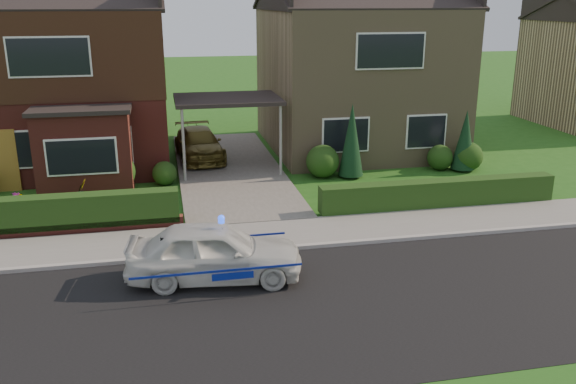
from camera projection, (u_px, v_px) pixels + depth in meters
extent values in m
plane|color=#205516|center=(289.00, 309.00, 12.69)|extent=(120.00, 120.00, 0.00)
cube|color=black|center=(289.00, 309.00, 12.69)|extent=(60.00, 6.00, 0.02)
cube|color=#9E9993|center=(265.00, 250.00, 15.52)|extent=(60.00, 0.16, 0.12)
cube|color=slate|center=(258.00, 236.00, 16.50)|extent=(60.00, 2.00, 0.10)
cube|color=#666059|center=(229.00, 169.00, 22.94)|extent=(3.80, 12.00, 0.12)
cube|color=maroon|center=(70.00, 87.00, 23.76)|extent=(7.20, 8.00, 5.80)
cube|color=white|center=(9.00, 150.00, 20.15)|extent=(1.80, 0.08, 1.30)
cube|color=white|center=(108.00, 146.00, 20.76)|extent=(1.60, 0.08, 1.30)
cube|color=white|center=(49.00, 57.00, 19.55)|extent=(2.60, 0.08, 1.30)
cube|color=black|center=(66.00, 49.00, 23.32)|extent=(7.26, 8.06, 2.90)
cube|color=maroon|center=(84.00, 153.00, 20.00)|extent=(3.00, 1.40, 2.70)
cube|color=black|center=(80.00, 110.00, 19.58)|extent=(3.20, 1.60, 0.14)
cube|color=#917A59|center=(355.00, 79.00, 26.01)|extent=(7.20, 8.00, 5.80)
cube|color=white|center=(346.00, 135.00, 22.40)|extent=(1.80, 0.08, 1.30)
cube|color=white|center=(426.00, 131.00, 23.02)|extent=(1.60, 0.08, 1.30)
cube|color=white|center=(390.00, 51.00, 21.80)|extent=(2.60, 0.08, 1.30)
cube|color=black|center=(227.00, 99.00, 22.14)|extent=(3.80, 3.00, 0.14)
cylinder|color=gray|center=(184.00, 146.00, 20.91)|extent=(0.10, 0.10, 2.70)
cylinder|color=gray|center=(281.00, 142.00, 21.57)|extent=(0.10, 0.10, 2.70)
cube|color=maroon|center=(39.00, 231.00, 16.45)|extent=(7.70, 0.25, 0.36)
cube|color=#173310|center=(41.00, 235.00, 16.65)|extent=(7.50, 0.55, 0.90)
cube|color=#173310|center=(437.00, 208.00, 18.81)|extent=(7.50, 0.55, 0.80)
sphere|color=#173310|center=(116.00, 171.00, 20.39)|extent=(1.32, 1.32, 1.32)
sphere|color=#173310|center=(165.00, 173.00, 21.06)|extent=(0.84, 0.84, 0.84)
sphere|color=#173310|center=(323.00, 161.00, 21.90)|extent=(1.20, 1.20, 1.20)
sphere|color=#173310|center=(440.00, 157.00, 22.93)|extent=(0.96, 0.96, 0.96)
sphere|color=#173310|center=(468.00, 157.00, 22.82)|extent=(1.08, 1.08, 1.08)
cone|color=black|center=(352.00, 142.00, 21.70)|extent=(0.90, 0.90, 2.60)
cone|color=black|center=(465.00, 142.00, 22.62)|extent=(0.90, 0.90, 2.20)
imported|color=silver|center=(215.00, 252.00, 13.82)|extent=(2.06, 4.12, 1.35)
sphere|color=#193FF2|center=(222.00, 221.00, 13.63)|extent=(0.17, 0.17, 0.17)
cube|color=navy|center=(218.00, 269.00, 13.09)|extent=(3.64, 0.01, 0.05)
cube|color=navy|center=(212.00, 242.00, 14.59)|extent=(3.64, 0.01, 0.05)
ellipsoid|color=black|center=(164.00, 247.00, 13.43)|extent=(0.22, 0.17, 0.21)
sphere|color=white|center=(165.00, 248.00, 13.38)|extent=(0.11, 0.11, 0.11)
sphere|color=black|center=(165.00, 241.00, 13.37)|extent=(0.13, 0.13, 0.13)
cone|color=black|center=(163.00, 238.00, 13.35)|extent=(0.04, 0.04, 0.05)
cone|color=black|center=(167.00, 238.00, 13.37)|extent=(0.04, 0.04, 0.05)
imported|color=brown|center=(199.00, 144.00, 24.07)|extent=(1.96, 4.16, 1.17)
imported|color=gray|center=(81.00, 191.00, 19.21)|extent=(0.53, 0.51, 0.75)
imported|color=gray|center=(20.00, 207.00, 17.60)|extent=(0.53, 0.53, 0.85)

